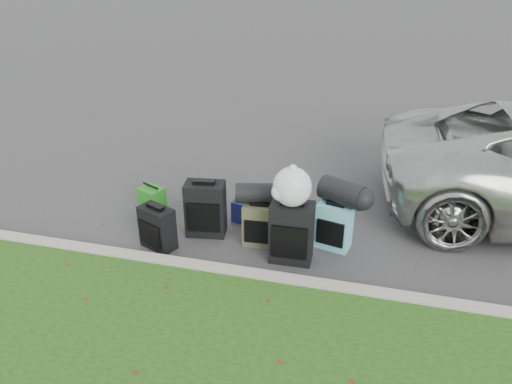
% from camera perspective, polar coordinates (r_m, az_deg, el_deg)
% --- Properties ---
extents(ground, '(120.00, 120.00, 0.00)m').
position_cam_1_polar(ground, '(6.67, 0.41, -5.07)').
color(ground, '#383535').
rests_on(ground, ground).
extents(curb, '(120.00, 0.18, 0.15)m').
position_cam_1_polar(curb, '(5.83, -1.98, -9.52)').
color(curb, '#9E937F').
rests_on(curb, ground).
extents(suitcase_small_black, '(0.51, 0.40, 0.56)m').
position_cam_1_polar(suitcase_small_black, '(6.43, -11.19, -4.03)').
color(suitcase_small_black, black).
rests_on(suitcase_small_black, ground).
extents(suitcase_large_black_left, '(0.55, 0.38, 0.74)m').
position_cam_1_polar(suitcase_large_black_left, '(6.59, -5.79, -1.92)').
color(suitcase_large_black_left, black).
rests_on(suitcase_large_black_left, ground).
extents(suitcase_olive, '(0.42, 0.28, 0.56)m').
position_cam_1_polar(suitcase_olive, '(6.38, 0.40, -3.73)').
color(suitcase_olive, '#3F3E27').
rests_on(suitcase_olive, ground).
extents(suitcase_teal, '(0.47, 0.34, 0.61)m').
position_cam_1_polar(suitcase_teal, '(6.37, 8.91, -3.88)').
color(suitcase_teal, teal).
rests_on(suitcase_teal, ground).
extents(suitcase_large_black_right, '(0.52, 0.32, 0.77)m').
position_cam_1_polar(suitcase_large_black_right, '(6.03, 4.09, -4.64)').
color(suitcase_large_black_right, black).
rests_on(suitcase_large_black_right, ground).
extents(tote_green, '(0.41, 0.37, 0.37)m').
position_cam_1_polar(tote_green, '(7.32, -11.79, -0.88)').
color(tote_green, '#24821D').
rests_on(tote_green, ground).
extents(tote_navy, '(0.33, 0.28, 0.31)m').
position_cam_1_polar(tote_navy, '(6.94, -1.39, -2.20)').
color(tote_navy, navy).
rests_on(tote_navy, ground).
extents(duffel_left, '(0.52, 0.36, 0.26)m').
position_cam_1_polar(duffel_left, '(6.25, -0.13, -0.12)').
color(duffel_left, black).
rests_on(duffel_left, suitcase_olive).
extents(duffel_right, '(0.63, 0.52, 0.31)m').
position_cam_1_polar(duffel_right, '(6.21, 9.84, -0.03)').
color(duffel_right, black).
rests_on(duffel_right, suitcase_teal).
extents(trash_bag, '(0.45, 0.45, 0.45)m').
position_cam_1_polar(trash_bag, '(5.73, 4.16, 0.59)').
color(trash_bag, white).
rests_on(trash_bag, suitcase_large_black_right).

